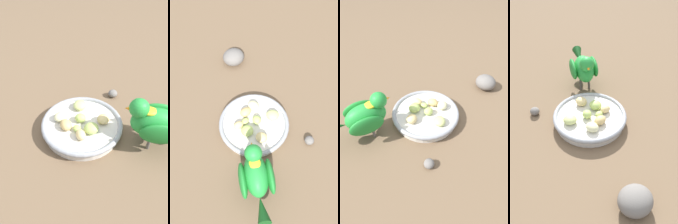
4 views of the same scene
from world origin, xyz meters
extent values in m
plane|color=brown|center=(0.00, 0.00, 0.00)|extent=(4.00, 4.00, 0.00)
cylinder|color=beige|center=(0.00, -0.01, 0.01)|extent=(0.20, 0.20, 0.03)
torus|color=#93969B|center=(0.00, -0.01, 0.03)|extent=(0.22, 0.22, 0.01)
ellipsoid|color=#B2CC66|center=(0.03, 0.00, 0.03)|extent=(0.03, 0.03, 0.01)
ellipsoid|color=#E5C67F|center=(0.04, 0.02, 0.04)|extent=(0.04, 0.04, 0.02)
ellipsoid|color=#B2CC66|center=(-0.01, -0.02, 0.04)|extent=(0.04, 0.04, 0.02)
ellipsoid|color=#E5C67F|center=(-0.04, 0.03, 0.04)|extent=(0.04, 0.04, 0.02)
ellipsoid|color=#B2CC66|center=(0.01, 0.03, 0.04)|extent=(0.05, 0.05, 0.03)
ellipsoid|color=beige|center=(0.03, -0.06, 0.04)|extent=(0.05, 0.04, 0.02)
ellipsoid|color=#C6D17A|center=(-0.04, -0.05, 0.04)|extent=(0.05, 0.05, 0.02)
ellipsoid|color=tan|center=(0.04, -0.03, 0.04)|extent=(0.04, 0.05, 0.02)
cylinder|color=#59544C|center=(-0.06, 0.16, 0.02)|extent=(0.01, 0.01, 0.04)
cylinder|color=#59544C|center=(-0.09, 0.14, 0.02)|extent=(0.01, 0.01, 0.04)
ellipsoid|color=green|center=(-0.08, 0.15, 0.08)|extent=(0.12, 0.13, 0.08)
ellipsoid|color=#1E7F2D|center=(-0.05, 0.18, 0.08)|extent=(0.07, 0.09, 0.06)
ellipsoid|color=#1E7F2D|center=(-0.11, 0.14, 0.08)|extent=(0.07, 0.09, 0.06)
cone|color=#144719|center=(-0.13, 0.23, 0.08)|extent=(0.07, 0.08, 0.05)
sphere|color=green|center=(-0.05, 0.12, 0.12)|extent=(0.06, 0.06, 0.05)
cone|color=orange|center=(-0.04, 0.10, 0.12)|extent=(0.03, 0.03, 0.02)
ellipsoid|color=yellow|center=(-0.07, 0.14, 0.11)|extent=(0.05, 0.05, 0.01)
ellipsoid|color=slate|center=(0.18, -0.22, 0.03)|extent=(0.10, 0.10, 0.05)
ellipsoid|color=slate|center=(-0.17, -0.03, 0.01)|extent=(0.04, 0.04, 0.02)
camera|label=1|loc=(0.31, 0.27, 0.46)|focal=36.48mm
camera|label=2|loc=(-0.17, 0.36, 0.77)|focal=43.87mm
camera|label=3|loc=(-0.42, -0.04, 0.46)|focal=30.02mm
camera|label=4|loc=(0.17, -0.47, 0.48)|focal=36.45mm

